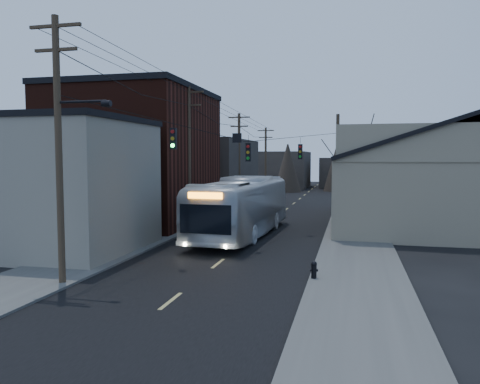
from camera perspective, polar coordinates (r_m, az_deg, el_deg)
name	(u,v)px	position (r m, az deg, el deg)	size (l,w,h in m)	color
ground	(146,321)	(15.37, -11.33, -15.12)	(160.00, 160.00, 0.00)	black
road_surface	(284,212)	(43.87, 5.33, -2.40)	(9.00, 110.00, 0.02)	black
sidewalk_left	(217,209)	(45.24, -2.85, -2.12)	(4.00, 110.00, 0.12)	#474744
sidewalk_right	(355,213)	(43.44, 13.86, -2.51)	(4.00, 110.00, 0.12)	#474744
building_clapboard	(62,187)	(26.87, -20.87, 0.60)	(8.00, 8.00, 7.00)	slate
building_brick	(136,158)	(36.87, -12.54, 4.03)	(10.00, 12.00, 10.00)	black
building_left_far	(206,172)	(51.60, -4.20, 2.49)	(9.00, 14.00, 7.00)	#2F2925
warehouse	(444,189)	(38.83, 23.61, 0.38)	(16.16, 20.60, 7.73)	gray
building_far_left	(278,170)	(79.11, 4.64, 2.73)	(10.00, 12.00, 6.00)	#2F2925
building_far_right	(357,172)	(83.19, 14.06, 2.35)	(12.00, 14.00, 5.00)	#2F2925
bare_tree	(357,179)	(33.18, 14.07, 1.57)	(0.40, 0.40, 7.20)	black
utility_lines	(236,159)	(38.42, -0.48, 4.07)	(11.24, 45.28, 10.50)	#382B1E
bus	(242,207)	(30.05, 0.23, -1.83)	(3.18, 13.61, 3.79)	silver
parked_car	(241,203)	(45.62, 0.16, -1.33)	(1.36, 3.89, 1.28)	#A6A8AD
fire_hydrant	(314,269)	(19.69, 9.00, -9.25)	(0.34, 0.24, 0.71)	black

